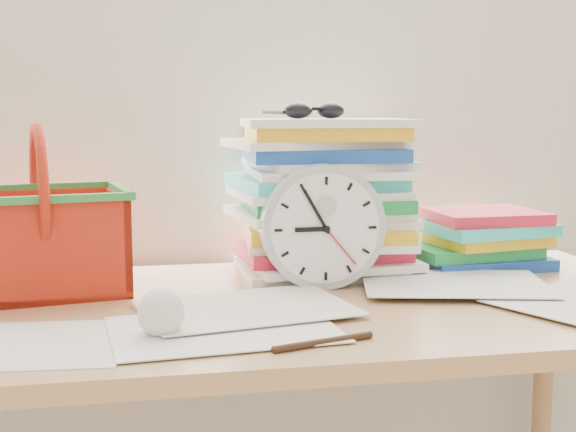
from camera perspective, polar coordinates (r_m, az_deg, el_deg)
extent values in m
cube|color=white|center=(1.73, -2.35, 15.11)|extent=(2.40, 0.01, 2.50)
cube|color=tan|center=(1.39, 0.25, -6.62)|extent=(1.40, 0.70, 0.03)
cylinder|color=tan|center=(1.99, 17.58, -13.74)|extent=(0.04, 0.04, 0.72)
cylinder|color=#B3B5B6|center=(1.46, 2.47, -0.76)|extent=(0.23, 0.05, 0.23)
sphere|color=white|center=(1.18, -9.05, -6.76)|extent=(0.07, 0.07, 0.07)
cylinder|color=black|center=(1.13, 2.54, -8.95)|extent=(0.15, 0.05, 0.01)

